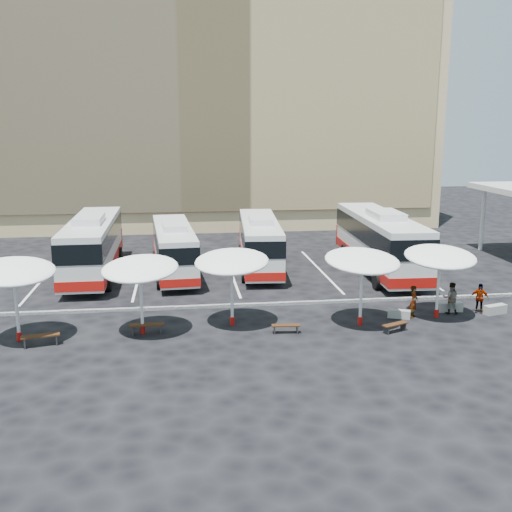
{
  "coord_description": "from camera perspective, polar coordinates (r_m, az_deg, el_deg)",
  "views": [
    {
      "loc": [
        -3.29,
        -30.19,
        9.56
      ],
      "look_at": [
        1.0,
        3.0,
        2.2
      ],
      "focal_mm": 42.0,
      "sensor_mm": 36.0,
      "label": 1
    }
  ],
  "objects": [
    {
      "name": "curb_divider",
      "position": [
        32.29,
        -1.19,
        -4.68
      ],
      "size": [
        34.0,
        0.25,
        0.15
      ],
      "primitive_type": "cube",
      "color": "black",
      "rests_on": "ground"
    },
    {
      "name": "sandstone_building",
      "position": [
        62.22,
        -4.49,
        15.19
      ],
      "size": [
        42.0,
        18.25,
        29.6
      ],
      "color": "tan",
      "rests_on": "ground"
    },
    {
      "name": "wood_bench_3",
      "position": [
        29.06,
        13.1,
        -6.47
      ],
      "size": [
        1.39,
        0.88,
        0.42
      ],
      "rotation": [
        0.0,
        0.0,
        0.42
      ],
      "color": "black",
      "rests_on": "ground"
    },
    {
      "name": "passenger_2",
      "position": [
        33.14,
        20.5,
        -3.77
      ],
      "size": [
        0.98,
        0.76,
        1.55
      ],
      "primitive_type": "imported",
      "rotation": [
        0.0,
        0.0,
        -0.48
      ],
      "color": "black",
      "rests_on": "ground"
    },
    {
      "name": "wood_bench_0",
      "position": [
        28.24,
        -19.84,
        -7.32
      ],
      "size": [
        1.7,
        0.78,
        0.51
      ],
      "rotation": [
        0.0,
        0.0,
        0.22
      ],
      "color": "black",
      "rests_on": "ground"
    },
    {
      "name": "wood_bench_1",
      "position": [
        28.49,
        -10.37,
        -6.62
      ],
      "size": [
        1.59,
        0.43,
        0.49
      ],
      "rotation": [
        0.0,
        0.0,
        0.0
      ],
      "color": "black",
      "rests_on": "ground"
    },
    {
      "name": "conc_bench_1",
      "position": [
        32.97,
        17.95,
        -4.63
      ],
      "size": [
        1.32,
        0.49,
        0.49
      ],
      "primitive_type": "cube",
      "rotation": [
        0.0,
        0.0,
        -0.04
      ],
      "color": "gray",
      "rests_on": "ground"
    },
    {
      "name": "bus_2",
      "position": [
        40.47,
        0.35,
        1.43
      ],
      "size": [
        3.3,
        11.61,
        3.64
      ],
      "rotation": [
        0.0,
        0.0,
        -0.08
      ],
      "color": "silver",
      "rests_on": "ground"
    },
    {
      "name": "wood_bench_2",
      "position": [
        28.21,
        2.87,
        -6.75
      ],
      "size": [
        1.36,
        0.46,
        0.41
      ],
      "rotation": [
        0.0,
        0.0,
        -0.08
      ],
      "color": "black",
      "rests_on": "ground"
    },
    {
      "name": "bus_1",
      "position": [
        39.25,
        -7.83,
        0.85
      ],
      "size": [
        3.1,
        11.1,
        3.48
      ],
      "rotation": [
        0.0,
        0.0,
        0.07
      ],
      "color": "silver",
      "rests_on": "ground"
    },
    {
      "name": "sunshade_2",
      "position": [
        28.53,
        -2.33,
        -0.56
      ],
      "size": [
        4.54,
        4.56,
        3.73
      ],
      "rotation": [
        0.0,
        0.0,
        -0.33
      ],
      "color": "silver",
      "rests_on": "ground"
    },
    {
      "name": "sunshade_0",
      "position": [
        28.44,
        -22.1,
        -1.4
      ],
      "size": [
        4.79,
        4.81,
        3.79
      ],
      "rotation": [
        0.0,
        0.0,
        0.42
      ],
      "color": "silver",
      "rests_on": "ground"
    },
    {
      "name": "sunshade_1",
      "position": [
        27.83,
        -10.98,
        -1.21
      ],
      "size": [
        4.33,
        4.36,
        3.67
      ],
      "rotation": [
        0.0,
        0.0,
        -0.27
      ],
      "color": "silver",
      "rests_on": "ground"
    },
    {
      "name": "conc_bench_0",
      "position": [
        31.2,
        13.47,
        -5.39
      ],
      "size": [
        1.17,
        0.77,
        0.42
      ],
      "primitive_type": "cube",
      "rotation": [
        0.0,
        0.0,
        -0.4
      ],
      "color": "gray",
      "rests_on": "ground"
    },
    {
      "name": "bus_0",
      "position": [
        39.97,
        -15.29,
        1.13
      ],
      "size": [
        3.05,
        12.68,
        4.02
      ],
      "rotation": [
        0.0,
        0.0,
        0.01
      ],
      "color": "silver",
      "rests_on": "ground"
    },
    {
      "name": "bus_3",
      "position": [
        40.24,
        11.68,
        1.52
      ],
      "size": [
        3.46,
        13.32,
        4.2
      ],
      "rotation": [
        0.0,
        0.0,
        -0.04
      ],
      "color": "silver",
      "rests_on": "ground"
    },
    {
      "name": "bay_lines",
      "position": [
        39.5,
        -2.37,
        -1.6
      ],
      "size": [
        24.15,
        12.0,
        0.01
      ],
      "color": "white",
      "rests_on": "ground"
    },
    {
      "name": "conc_bench_2",
      "position": [
        33.37,
        21.82,
        -4.74
      ],
      "size": [
        1.31,
        0.74,
        0.47
      ],
      "primitive_type": "cube",
      "rotation": [
        0.0,
        0.0,
        0.28
      ],
      "color": "gray",
      "rests_on": "ground"
    },
    {
      "name": "ground",
      "position": [
        31.83,
        -1.1,
        -5.07
      ],
      "size": [
        120.0,
        120.0,
        0.0
      ],
      "primitive_type": "plane",
      "color": "black",
      "rests_on": "ground"
    },
    {
      "name": "sunshade_3",
      "position": [
        28.95,
        10.09,
        -0.48
      ],
      "size": [
        4.22,
        4.26,
        3.77
      ],
      "rotation": [
        0.0,
        0.0,
        0.19
      ],
      "color": "silver",
      "rests_on": "ground"
    },
    {
      "name": "passenger_1",
      "position": [
        32.45,
        18.09,
        -3.84
      ],
      "size": [
        0.96,
        0.85,
        1.66
      ],
      "primitive_type": "imported",
      "rotation": [
        0.0,
        0.0,
        2.82
      ],
      "color": "black",
      "rests_on": "ground"
    },
    {
      "name": "sunshade_4",
      "position": [
        31.07,
        17.13,
        -0.1
      ],
      "size": [
        3.67,
        3.71,
        3.68
      ],
      "rotation": [
        0.0,
        0.0,
        -0.04
      ],
      "color": "silver",
      "rests_on": "ground"
    },
    {
      "name": "passenger_0",
      "position": [
        31.32,
        14.79,
        -4.22
      ],
      "size": [
        0.67,
        0.72,
        1.64
      ],
      "primitive_type": "imported",
      "rotation": [
        0.0,
        0.0,
        0.94
      ],
      "color": "black",
      "rests_on": "ground"
    }
  ]
}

